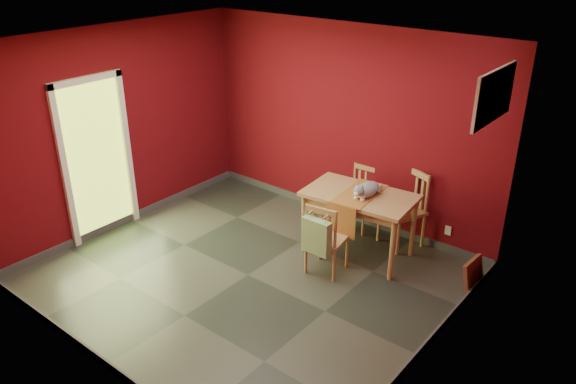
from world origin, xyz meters
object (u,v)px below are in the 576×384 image
Objects in this scene: chair_far_right at (405,208)px; picture_frame at (473,275)px; tote_bag at (316,236)px; cat at (368,187)px; chair_near at (326,237)px; dining_table at (360,201)px; chair_far_left at (360,197)px.

picture_frame is at bearing -22.16° from chair_far_right.
chair_far_right is at bearing 157.84° from picture_frame.
tote_bag is 0.92m from cat.
chair_near is 0.25m from tote_bag.
tote_bag is (-0.05, -0.82, -0.14)m from dining_table.
cat reaches higher than chair_far_right.
chair_near is 1.99× the size of cat.
picture_frame is (1.13, -0.46, -0.32)m from chair_far_right.
chair_near is at bearing -124.12° from cat.
cat is at bearing 8.43° from dining_table.
dining_table is 3.04× the size of cat.
cat reaches higher than tote_bag.
chair_far_left is 1.50m from tote_bag.
dining_table reaches higher than picture_frame.
cat is at bearing 80.59° from tote_bag.
chair_near is 1.72m from picture_frame.
cat is at bearing -53.45° from chair_far_left.
picture_frame is (1.82, -0.50, -0.25)m from chair_far_left.
chair_far_left is 0.86× the size of chair_far_right.
dining_table is at bearing -59.95° from chair_far_left.
dining_table is 1.52× the size of chair_near.
chair_near is 2.36× the size of picture_frame.
chair_far_left is 1.87× the size of cat.
chair_far_right is 1.26m from picture_frame.
chair_far_left is (-0.37, 0.63, -0.28)m from dining_table.
chair_far_right is at bearing 71.72° from chair_near.
tote_bag is at bearing -93.18° from dining_table.
cat is (0.46, -0.62, 0.50)m from chair_far_left.
tote_bag is at bearing -77.58° from chair_far_left.
chair_far_left is 0.94× the size of chair_near.
dining_table is 0.79m from chair_far_left.
chair_far_right is at bearing -3.24° from chair_far_left.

